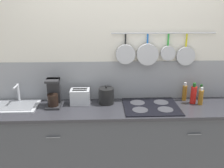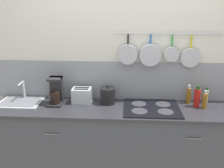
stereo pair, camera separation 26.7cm
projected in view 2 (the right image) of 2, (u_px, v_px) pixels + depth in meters
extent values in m
cube|color=silver|center=(124.00, 68.00, 2.94)|extent=(7.20, 0.06, 2.60)
cube|color=gray|center=(124.00, 80.00, 2.98)|extent=(7.20, 0.07, 0.46)
cylinder|color=#B7BABF|center=(168.00, 34.00, 2.74)|extent=(1.18, 0.02, 0.02)
cylinder|color=black|center=(128.00, 39.00, 2.78)|extent=(0.02, 0.02, 0.11)
cylinder|color=#B7BABF|center=(128.00, 54.00, 2.81)|extent=(0.22, 0.06, 0.22)
cylinder|color=#1959B2|center=(151.00, 39.00, 2.77)|extent=(0.02, 0.02, 0.11)
cylinder|color=#B7BABF|center=(150.00, 55.00, 2.79)|extent=(0.24, 0.06, 0.24)
cylinder|color=green|center=(172.00, 41.00, 2.76)|extent=(0.02, 0.02, 0.13)
cylinder|color=#B7BABF|center=(171.00, 54.00, 2.78)|extent=(0.17, 0.04, 0.17)
cylinder|color=gold|center=(191.00, 41.00, 2.75)|extent=(0.02, 0.02, 0.15)
cylinder|color=#B7BABF|center=(190.00, 58.00, 2.78)|extent=(0.21, 0.04, 0.21)
cube|color=#3F4247|center=(122.00, 146.00, 2.90)|extent=(2.92, 0.53, 0.89)
cylinder|color=slate|center=(52.00, 134.00, 2.59)|extent=(0.14, 0.01, 0.01)
cylinder|color=slate|center=(194.00, 139.00, 2.51)|extent=(0.14, 0.01, 0.01)
cube|color=#2D2D33|center=(123.00, 110.00, 2.76)|extent=(2.96, 0.57, 0.03)
cube|color=#B7BABF|center=(20.00, 102.00, 2.90)|extent=(0.49, 0.37, 0.01)
cube|color=slate|center=(20.00, 102.00, 2.89)|extent=(0.42, 0.29, 0.00)
cylinder|color=#B7BABF|center=(24.00, 90.00, 2.99)|extent=(0.03, 0.03, 0.23)
cylinder|color=#B7BABF|center=(20.00, 84.00, 2.89)|extent=(0.02, 0.15, 0.02)
cube|color=#262628|center=(56.00, 103.00, 2.86)|extent=(0.16, 0.21, 0.02)
cube|color=#262628|center=(57.00, 89.00, 2.88)|extent=(0.14, 0.08, 0.31)
cylinder|color=black|center=(55.00, 98.00, 2.81)|extent=(0.12, 0.12, 0.13)
cube|color=#262628|center=(55.00, 79.00, 2.79)|extent=(0.14, 0.16, 0.02)
cube|color=#B7BABF|center=(82.00, 96.00, 2.89)|extent=(0.22, 0.16, 0.17)
cube|color=black|center=(81.00, 89.00, 2.84)|extent=(0.16, 0.03, 0.00)
cube|color=black|center=(82.00, 88.00, 2.89)|extent=(0.16, 0.03, 0.00)
cube|color=black|center=(72.00, 93.00, 2.89)|extent=(0.02, 0.02, 0.02)
cylinder|color=black|center=(108.00, 96.00, 2.87)|extent=(0.18, 0.18, 0.19)
sphere|color=black|center=(108.00, 87.00, 2.84)|extent=(0.02, 0.02, 0.02)
cube|color=black|center=(152.00, 108.00, 2.74)|extent=(0.61, 0.52, 0.01)
cylinder|color=#38383D|center=(140.00, 111.00, 2.65)|extent=(0.17, 0.17, 0.00)
cylinder|color=#38383D|center=(166.00, 112.00, 2.63)|extent=(0.17, 0.17, 0.00)
cylinder|color=#38383D|center=(139.00, 104.00, 2.84)|extent=(0.17, 0.17, 0.00)
cylinder|color=#38383D|center=(163.00, 104.00, 2.83)|extent=(0.17, 0.17, 0.00)
cylinder|color=#8C5919|center=(188.00, 96.00, 2.87)|extent=(0.05, 0.05, 0.18)
cylinder|color=beige|center=(189.00, 87.00, 2.84)|extent=(0.03, 0.03, 0.04)
cylinder|color=red|center=(197.00, 98.00, 2.77)|extent=(0.07, 0.07, 0.20)
cylinder|color=#194C19|center=(198.00, 88.00, 2.73)|extent=(0.04, 0.04, 0.04)
cylinder|color=#8C5919|center=(205.00, 101.00, 2.73)|extent=(0.05, 0.05, 0.17)
cylinder|color=beige|center=(206.00, 92.00, 2.70)|extent=(0.03, 0.03, 0.04)
cylinder|color=#BFB799|center=(206.00, 96.00, 2.89)|extent=(0.05, 0.05, 0.15)
cylinder|color=#194C19|center=(207.00, 89.00, 2.86)|extent=(0.03, 0.03, 0.03)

